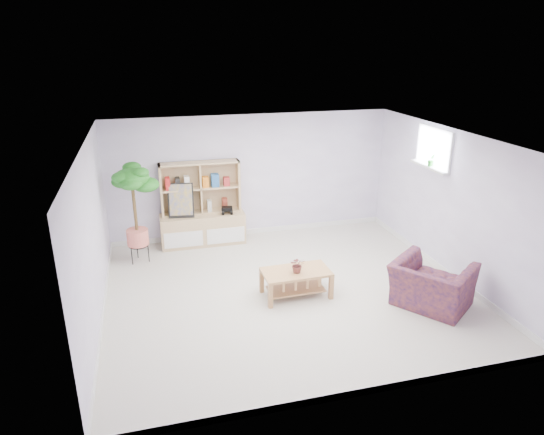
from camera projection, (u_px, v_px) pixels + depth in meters
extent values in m
cube|color=beige|center=(287.00, 291.00, 7.60)|extent=(5.50, 5.00, 0.01)
cube|color=silver|center=(289.00, 139.00, 6.77)|extent=(5.50, 5.00, 0.01)
cube|color=#BCAFD3|center=(251.00, 176.00, 9.45)|extent=(5.50, 0.01, 2.40)
cube|color=#BCAFD3|center=(358.00, 302.00, 4.91)|extent=(5.50, 0.01, 2.40)
cube|color=#BCAFD3|center=(92.00, 237.00, 6.52)|extent=(0.01, 5.00, 2.40)
cube|color=#BCAFD3|center=(450.00, 204.00, 7.84)|extent=(0.01, 5.00, 2.40)
cube|color=silver|center=(429.00, 167.00, 8.20)|extent=(0.14, 1.00, 0.04)
imported|color=#1C4820|center=(298.00, 265.00, 7.23)|extent=(0.27, 0.25, 0.25)
imported|color=#110E40|center=(432.00, 282.00, 7.04)|extent=(1.37, 1.40, 0.78)
imported|color=#24641A|center=(431.00, 160.00, 8.12)|extent=(0.13, 0.10, 0.22)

